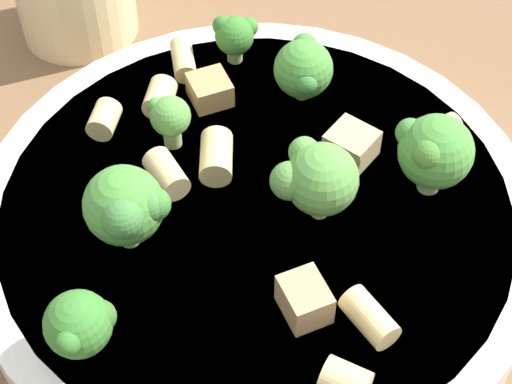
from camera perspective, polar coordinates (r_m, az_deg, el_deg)
The scene contains 20 objects.
ground_plane at distance 0.47m, azimuth -0.00°, elevation -3.30°, with size 2.00×2.00×0.00m, color brown.
pasta_bowl at distance 0.46m, azimuth -0.00°, elevation -1.87°, with size 0.30×0.30×0.03m.
broccoli_floret_0 at distance 0.39m, azimuth -11.67°, elevation -8.65°, with size 0.03×0.03×0.04m.
broccoli_floret_1 at distance 0.41m, azimuth -8.60°, elevation -1.00°, with size 0.04×0.04×0.05m.
broccoli_floret_2 at distance 0.49m, azimuth 3.19°, elevation 8.23°, with size 0.04×0.03×0.04m.
broccoli_floret_3 at distance 0.44m, azimuth 11.79°, elevation 2.72°, with size 0.04×0.04×0.05m.
broccoli_floret_4 at distance 0.46m, azimuth -5.80°, elevation 4.99°, with size 0.02×0.02×0.03m.
broccoli_floret_5 at distance 0.52m, azimuth -1.47°, elevation 10.48°, with size 0.03×0.03×0.03m.
broccoli_floret_6 at distance 0.42m, azimuth 4.09°, elevation 0.95°, with size 0.04×0.04×0.05m.
rigatoni_0 at distance 0.45m, azimuth -6.00°, elevation 1.22°, with size 0.02×0.02×0.03m, color #E0C67F.
rigatoni_1 at distance 0.40m, azimuth 7.57°, elevation -8.29°, with size 0.01×0.01×0.03m, color #E0C67F.
rigatoni_2 at distance 0.52m, azimuth -4.87°, elevation 8.79°, with size 0.01×0.01×0.03m, color #E0C67F.
rigatoni_3 at distance 0.49m, azimuth -10.09°, elevation 4.80°, with size 0.02×0.02×0.02m, color #E0C67F.
rigatoni_4 at distance 0.49m, azimuth -6.42°, elevation 6.28°, with size 0.02×0.02×0.02m, color #E0C67F.
rigatoni_5 at distance 0.38m, azimuth 5.96°, elevation -12.51°, with size 0.02×0.02×0.02m, color #E0C67F.
rigatoni_6 at distance 0.48m, azimuth 12.17°, elevation 4.00°, with size 0.01×0.01×0.02m, color #E0C67F.
rigatoni_7 at distance 0.46m, azimuth -2.67°, elevation 2.38°, with size 0.02×0.02×0.03m, color #E0C67F.
chicken_chunk_0 at distance 0.50m, azimuth -3.10°, elevation 6.82°, with size 0.02×0.02×0.02m, color tan.
chicken_chunk_1 at distance 0.40m, azimuth 3.25°, elevation -7.17°, with size 0.02×0.02×0.02m, color tan.
chicken_chunk_2 at distance 0.47m, azimuth 6.37°, elevation 3.14°, with size 0.02×0.02×0.02m, color tan.
Camera 1 is at (-0.25, -0.12, 0.38)m, focal length 60.00 mm.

